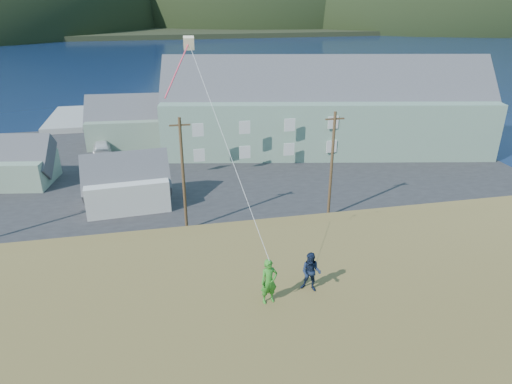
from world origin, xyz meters
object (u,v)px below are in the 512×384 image
(lodge, at_px, (325,107))
(shed_palegreen_far, at_px, (133,122))
(shed_palegreen_near, at_px, (9,163))
(kite_flyer_green, at_px, (269,281))
(kite_flyer_navy, at_px, (311,272))
(wharf, at_px, (138,116))
(shed_white, at_px, (127,182))

(lodge, xyz_separation_m, shed_palegreen_far, (-23.33, 6.93, -2.33))
(lodge, bearing_deg, shed_palegreen_far, 174.35)
(shed_palegreen_near, height_order, kite_flyer_green, kite_flyer_green)
(shed_palegreen_near, relative_size, kite_flyer_navy, 5.55)
(wharf, height_order, lodge, lodge)
(shed_white, bearing_deg, lodge, 24.21)
(wharf, distance_m, shed_palegreen_far, 13.44)
(wharf, relative_size, shed_palegreen_near, 2.79)
(shed_palegreen_near, distance_m, shed_palegreen_far, 16.61)
(wharf, bearing_deg, shed_palegreen_near, -115.23)
(lodge, bearing_deg, kite_flyer_navy, -99.60)
(shed_white, height_order, kite_flyer_navy, kite_flyer_navy)
(lodge, distance_m, shed_palegreen_near, 35.58)
(shed_palegreen_near, relative_size, shed_palegreen_far, 0.78)
(shed_palegreen_near, distance_m, kite_flyer_green, 39.04)
(shed_white, bearing_deg, shed_palegreen_far, 86.39)
(wharf, bearing_deg, shed_palegreen_far, -89.57)
(wharf, height_order, shed_white, shed_white)
(shed_palegreen_near, distance_m, kite_flyer_navy, 39.61)
(lodge, height_order, kite_flyer_navy, lodge)
(kite_flyer_navy, bearing_deg, shed_palegreen_far, 131.26)
(lodge, relative_size, shed_palegreen_near, 4.34)
(shed_palegreen_near, bearing_deg, wharf, 74.47)
(kite_flyer_green, height_order, kite_flyer_navy, kite_flyer_green)
(lodge, bearing_deg, shed_white, -140.74)
(wharf, bearing_deg, shed_white, -89.51)
(shed_white, relative_size, kite_flyer_green, 4.33)
(kite_flyer_navy, bearing_deg, shed_white, 139.22)
(wharf, height_order, shed_palegreen_near, shed_palegreen_near)
(shed_white, bearing_deg, wharf, 86.34)
(shed_white, relative_size, shed_palegreen_far, 0.67)
(shed_palegreen_far, bearing_deg, shed_palegreen_near, -131.30)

